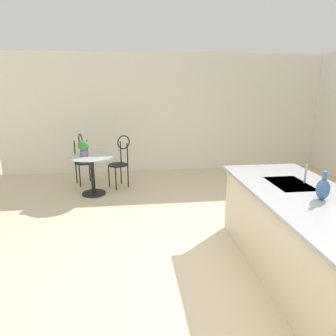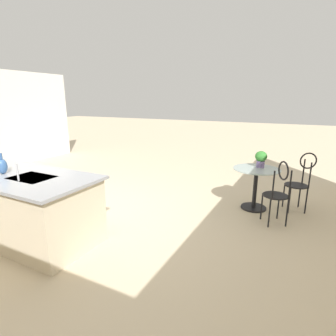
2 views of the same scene
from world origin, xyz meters
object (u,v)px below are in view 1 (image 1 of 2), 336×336
(chair_near_window, at_px, (83,157))
(chair_by_island, at_px, (120,159))
(vase_on_counter, at_px, (323,189))
(bistro_table, at_px, (92,171))
(potted_plant_on_table, at_px, (83,147))

(chair_near_window, relative_size, chair_by_island, 1.00)
(vase_on_counter, bearing_deg, chair_near_window, -141.85)
(bistro_table, bearing_deg, potted_plant_on_table, -104.94)
(chair_near_window, bearing_deg, vase_on_counter, 38.15)
(chair_by_island, relative_size, potted_plant_on_table, 3.61)
(chair_near_window, bearing_deg, potted_plant_on_table, 11.17)
(vase_on_counter, bearing_deg, bistro_table, -138.62)
(bistro_table, relative_size, vase_on_counter, 2.78)
(chair_near_window, distance_m, vase_on_counter, 4.65)
(potted_plant_on_table, bearing_deg, bistro_table, 75.06)
(chair_by_island, bearing_deg, bistro_table, -51.06)
(chair_near_window, distance_m, chair_by_island, 0.82)
(bistro_table, distance_m, potted_plant_on_table, 0.48)
(chair_by_island, relative_size, vase_on_counter, 3.62)
(chair_by_island, bearing_deg, vase_on_counter, 31.91)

